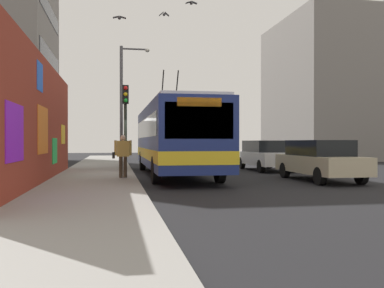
{
  "coord_description": "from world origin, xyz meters",
  "views": [
    {
      "loc": [
        -18.85,
        0.83,
        1.53
      ],
      "look_at": [
        1.08,
        -2.78,
        1.41
      ],
      "focal_mm": 40.0,
      "sensor_mm": 36.0,
      "label": 1
    }
  ],
  "objects_px": {
    "city_bus": "(174,136)",
    "traffic_light": "(125,113)",
    "parked_car_champagne": "(319,159)",
    "parked_car_white": "(265,155)",
    "pedestrian_at_curb": "(123,153)",
    "street_lamp": "(125,97)"
  },
  "relations": [
    {
      "from": "city_bus",
      "to": "traffic_light",
      "type": "bearing_deg",
      "value": 75.72
    },
    {
      "from": "city_bus",
      "to": "parked_car_champagne",
      "type": "bearing_deg",
      "value": -124.64
    },
    {
      "from": "parked_car_white",
      "to": "pedestrian_at_curb",
      "type": "xyz_separation_m",
      "value": [
        -5.02,
        7.53,
        0.26
      ]
    },
    {
      "from": "parked_car_champagne",
      "to": "parked_car_white",
      "type": "distance_m",
      "value": 6.1
    },
    {
      "from": "city_bus",
      "to": "street_lamp",
      "type": "xyz_separation_m",
      "value": [
        6.08,
        2.07,
        2.35
      ]
    },
    {
      "from": "parked_car_champagne",
      "to": "street_lamp",
      "type": "xyz_separation_m",
      "value": [
        9.67,
        7.27,
        3.27
      ]
    },
    {
      "from": "pedestrian_at_curb",
      "to": "parked_car_white",
      "type": "bearing_deg",
      "value": -56.29
    },
    {
      "from": "city_bus",
      "to": "traffic_light",
      "type": "height_order",
      "value": "city_bus"
    },
    {
      "from": "parked_car_white",
      "to": "street_lamp",
      "type": "height_order",
      "value": "street_lamp"
    },
    {
      "from": "parked_car_white",
      "to": "street_lamp",
      "type": "bearing_deg",
      "value": 63.83
    },
    {
      "from": "traffic_light",
      "to": "street_lamp",
      "type": "distance_m",
      "value": 5.68
    },
    {
      "from": "parked_car_white",
      "to": "traffic_light",
      "type": "relative_size",
      "value": 1.22
    },
    {
      "from": "pedestrian_at_curb",
      "to": "traffic_light",
      "type": "distance_m",
      "value": 3.52
    },
    {
      "from": "pedestrian_at_curb",
      "to": "street_lamp",
      "type": "height_order",
      "value": "street_lamp"
    },
    {
      "from": "parked_car_champagne",
      "to": "street_lamp",
      "type": "height_order",
      "value": "street_lamp"
    },
    {
      "from": "city_bus",
      "to": "street_lamp",
      "type": "distance_m",
      "value": 6.84
    },
    {
      "from": "parked_car_champagne",
      "to": "traffic_light",
      "type": "bearing_deg",
      "value": 60.61
    },
    {
      "from": "parked_car_white",
      "to": "street_lamp",
      "type": "xyz_separation_m",
      "value": [
        3.57,
        7.27,
        3.27
      ]
    },
    {
      "from": "parked_car_champagne",
      "to": "traffic_light",
      "type": "relative_size",
      "value": 1.2
    },
    {
      "from": "parked_car_champagne",
      "to": "parked_car_white",
      "type": "xyz_separation_m",
      "value": [
        6.1,
        -0.0,
        0.0
      ]
    },
    {
      "from": "parked_car_white",
      "to": "traffic_light",
      "type": "bearing_deg",
      "value": 104.94
    },
    {
      "from": "parked_car_champagne",
      "to": "pedestrian_at_curb",
      "type": "height_order",
      "value": "pedestrian_at_curb"
    }
  ]
}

